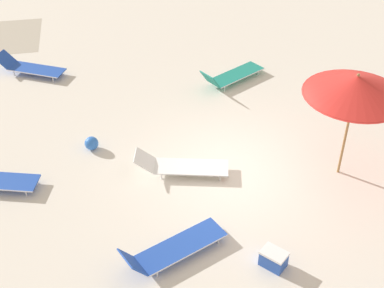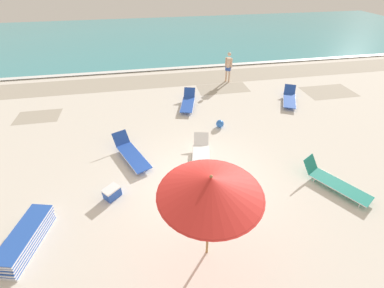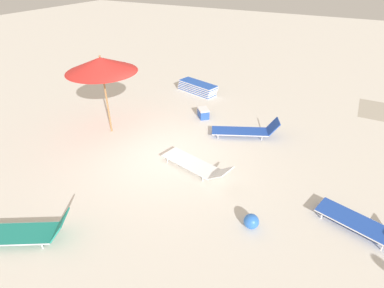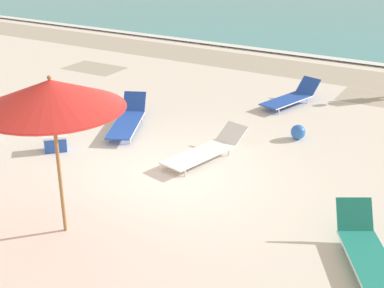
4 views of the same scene
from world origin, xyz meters
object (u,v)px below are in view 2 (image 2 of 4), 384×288
beach_umbrella (211,186)px  sun_lounger_under_umbrella (201,155)px  sun_lounger_near_water_right (131,153)px  beach_ball (220,124)px  sun_lounger_beside_umbrella (290,98)px  cooler_box (112,193)px  beachgoer_wading_adult (228,66)px  lounger_stack (25,239)px  sun_lounger_near_water_left (334,181)px  sun_lounger_mid_beach_solo (188,102)px

beach_umbrella → sun_lounger_under_umbrella: bearing=80.1°
sun_lounger_near_water_right → beach_ball: size_ratio=6.52×
sun_lounger_beside_umbrella → beach_ball: sun_lounger_beside_umbrella is taller
beach_umbrella → cooler_box: (-2.48, 2.39, -2.19)m
beach_ball → beachgoer_wading_adult: bearing=69.4°
beach_umbrella → lounger_stack: (-4.56, 1.08, -2.13)m
lounger_stack → sun_lounger_near_water_left: (9.18, 0.44, -0.03)m
beach_umbrella → cooler_box: beach_umbrella is taller
sun_lounger_beside_umbrella → sun_lounger_near_water_right: size_ratio=0.96×
beach_ball → lounger_stack: bearing=-144.3°
lounger_stack → sun_lounger_near_water_left: bearing=17.9°
sun_lounger_under_umbrella → sun_lounger_mid_beach_solo: bearing=99.4°
sun_lounger_under_umbrella → sun_lounger_near_water_right: bearing=179.8°
sun_lounger_under_umbrella → sun_lounger_near_water_right: 2.62m
sun_lounger_near_water_left → cooler_box: bearing=142.8°
sun_lounger_beside_umbrella → sun_lounger_mid_beach_solo: 5.33m
sun_lounger_under_umbrella → sun_lounger_mid_beach_solo: 4.37m
lounger_stack → beachgoer_wading_adult: bearing=64.1°
sun_lounger_mid_beach_solo → beach_ball: bearing=-49.8°
sun_lounger_under_umbrella → sun_lounger_mid_beach_solo: size_ratio=1.07×
beach_ball → cooler_box: size_ratio=0.57×
beachgoer_wading_adult → sun_lounger_under_umbrella: bearing=108.3°
beachgoer_wading_adult → beach_ball: (-1.87, -4.97, -0.83)m
sun_lounger_near_water_right → beach_ball: 4.15m
beach_umbrella → sun_lounger_mid_beach_solo: beach_umbrella is taller
beach_umbrella → sun_lounger_near_water_right: (-1.91, 4.30, -2.16)m
beach_umbrella → sun_lounger_beside_umbrella: bearing=50.3°
sun_lounger_near_water_left → beach_ball: bearing=91.8°
beach_umbrella → beach_ball: beach_umbrella is taller
sun_lounger_near_water_right → cooler_box: bearing=-131.3°
beachgoer_wading_adult → beach_ball: 5.38m
beach_ball → sun_lounger_mid_beach_solo: bearing=114.4°
sun_lounger_under_umbrella → sun_lounger_near_water_left: 4.53m
lounger_stack → cooler_box: (2.08, 1.32, -0.06)m
beach_umbrella → sun_lounger_under_umbrella: 4.33m
sun_lounger_under_umbrella → beach_ball: sun_lounger_under_umbrella is taller
beach_umbrella → beachgoer_wading_adult: beach_umbrella is taller
sun_lounger_near_water_left → sun_lounger_mid_beach_solo: size_ratio=1.02×
sun_lounger_near_water_right → beach_ball: sun_lounger_near_water_right is taller
sun_lounger_near_water_left → sun_lounger_near_water_right: 7.09m
lounger_stack → beachgoer_wading_adult: 12.83m
sun_lounger_near_water_left → beachgoer_wading_adult: beachgoer_wading_adult is taller
sun_lounger_under_umbrella → beach_ball: (1.32, 2.07, -0.03)m
lounger_stack → sun_lounger_beside_umbrella: sun_lounger_beside_umbrella is taller
beach_umbrella → sun_lounger_beside_umbrella: beach_umbrella is taller
lounger_stack → sun_lounger_under_umbrella: size_ratio=0.88×
sun_lounger_beside_umbrella → sun_lounger_near_water_right: sun_lounger_near_water_right is taller
beach_umbrella → sun_lounger_near_water_left: 5.32m
beach_umbrella → sun_lounger_under_umbrella: (0.65, 3.70, -2.17)m
beachgoer_wading_adult → cooler_box: (-6.32, -8.35, -0.81)m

